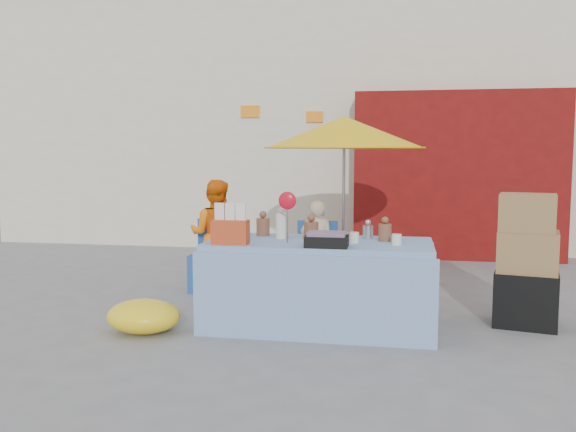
% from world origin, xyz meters
% --- Properties ---
extents(ground, '(80.00, 80.00, 0.00)m').
position_xyz_m(ground, '(0.00, 0.00, 0.00)').
color(ground, slate).
rests_on(ground, ground).
extents(backdrop, '(14.00, 8.00, 7.80)m').
position_xyz_m(backdrop, '(0.52, 7.52, 3.10)').
color(backdrop, silver).
rests_on(backdrop, ground).
extents(market_table, '(2.17, 1.03, 1.31)m').
position_xyz_m(market_table, '(0.53, 0.01, 0.43)').
color(market_table, '#85AAD5').
rests_on(market_table, ground).
extents(chair_left, '(0.49, 0.48, 0.85)m').
position_xyz_m(chair_left, '(-0.92, 1.33, 0.26)').
color(chair_left, '#214C99').
rests_on(chair_left, ground).
extents(chair_right, '(0.49, 0.48, 0.85)m').
position_xyz_m(chair_right, '(0.33, 1.33, 0.26)').
color(chair_right, '#214C99').
rests_on(chair_right, ground).
extents(vendor_orange, '(0.65, 0.51, 1.34)m').
position_xyz_m(vendor_orange, '(-0.92, 1.46, 0.67)').
color(vendor_orange, orange).
rests_on(vendor_orange, ground).
extents(vendor_beige, '(0.41, 0.27, 1.10)m').
position_xyz_m(vendor_beige, '(0.33, 1.46, 0.55)').
color(vendor_beige, beige).
rests_on(vendor_beige, ground).
extents(umbrella, '(1.90, 1.90, 2.09)m').
position_xyz_m(umbrella, '(0.63, 1.61, 1.89)').
color(umbrella, gray).
rests_on(umbrella, ground).
extents(box_stack, '(0.66, 0.58, 1.28)m').
position_xyz_m(box_stack, '(2.49, 0.40, 0.59)').
color(box_stack, black).
rests_on(box_stack, ground).
extents(tarp_bundle, '(0.82, 0.73, 0.31)m').
position_xyz_m(tarp_bundle, '(-1.03, -0.46, 0.15)').
color(tarp_bundle, yellow).
rests_on(tarp_bundle, ground).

